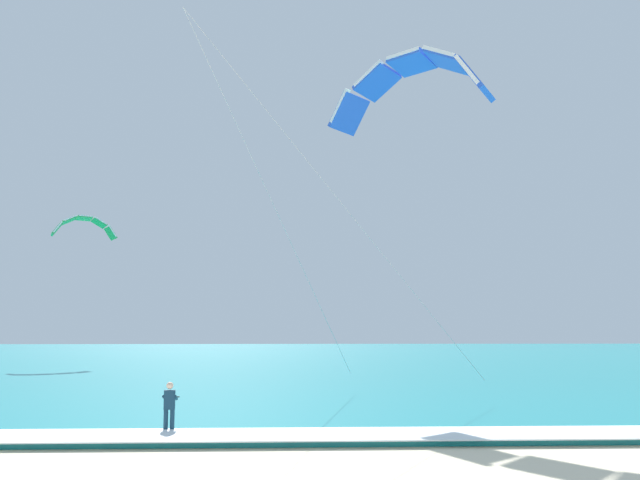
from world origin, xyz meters
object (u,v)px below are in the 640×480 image
object	(u,v)px
kite_distant	(84,225)
kitesurfer	(169,406)
kite_primary	(409,80)
surfboard	(169,436)

from	to	relation	value
kite_distant	kitesurfer	bearing A→B (deg)	-69.61
kitesurfer	kite_primary	xyz separation A→B (m)	(9.46, 9.55, 14.38)
kite_primary	kite_distant	distance (m)	39.51
kitesurfer	kite_primary	world-z (taller)	kite_primary
surfboard	kite_distant	world-z (taller)	kite_distant
kite_distant	surfboard	bearing A→B (deg)	-69.62
surfboard	kite_distant	xyz separation A→B (m)	(-15.03, 40.47, 12.69)
surfboard	kitesurfer	distance (m)	0.91
surfboard	kite_distant	distance (m)	45.00
kite_distant	kite_primary	bearing A→B (deg)	-51.60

